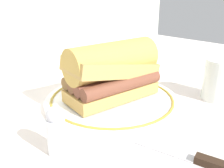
# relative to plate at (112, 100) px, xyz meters

# --- Properties ---
(ground_plane) EXTENTS (1.50, 1.50, 0.00)m
(ground_plane) POSITION_rel_plate_xyz_m (0.02, 0.02, -0.01)
(ground_plane) COLOR silver
(plate) EXTENTS (0.29, 0.29, 0.01)m
(plate) POSITION_rel_plate_xyz_m (0.00, 0.00, 0.00)
(plate) COLOR white
(plate) RESTS_ON ground_plane
(sausage_sandwich) EXTENTS (0.21, 0.13, 0.12)m
(sausage_sandwich) POSITION_rel_plate_xyz_m (0.00, 0.00, 0.07)
(sausage_sandwich) COLOR tan
(sausage_sandwich) RESTS_ON plate
(drinking_glass) EXTENTS (0.07, 0.07, 0.09)m
(drinking_glass) POSITION_rel_plate_xyz_m (0.18, -0.16, 0.03)
(drinking_glass) COLOR silver
(drinking_glass) RESTS_ON ground_plane
(salt_shaker) EXTENTS (0.03, 0.03, 0.08)m
(salt_shaker) POSITION_rel_plate_xyz_m (-0.19, -0.06, 0.03)
(salt_shaker) COLOR white
(salt_shaker) RESTS_ON ground_plane
(butter_knife) EXTENTS (0.04, 0.15, 0.01)m
(butter_knife) POSITION_rel_plate_xyz_m (-0.06, -0.22, -0.00)
(butter_knife) COLOR silver
(butter_knife) RESTS_ON ground_plane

